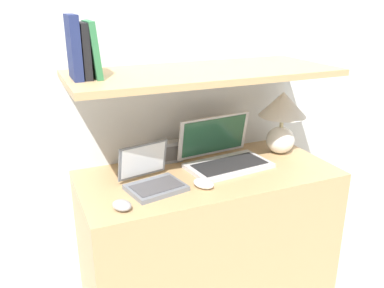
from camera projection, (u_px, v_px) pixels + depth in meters
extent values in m
cube|color=silver|center=(180.00, 67.00, 2.02)|extent=(6.00, 0.05, 2.40)
cube|color=tan|center=(208.00, 243.00, 2.00)|extent=(1.18, 0.56, 0.76)
cube|color=silver|center=(184.00, 180.00, 2.19)|extent=(1.18, 0.04, 1.20)
cube|color=tan|center=(204.00, 73.00, 1.78)|extent=(1.18, 0.50, 0.03)
ellipsoid|color=white|center=(280.00, 140.00, 2.09)|extent=(0.14, 0.14, 0.14)
cylinder|color=tan|center=(282.00, 121.00, 2.06)|extent=(0.02, 0.02, 0.06)
cone|color=silver|center=(283.00, 104.00, 2.03)|extent=(0.24, 0.24, 0.12)
cube|color=silver|center=(229.00, 166.00, 1.93)|extent=(0.41, 0.26, 0.02)
cube|color=#232326|center=(230.00, 164.00, 1.92)|extent=(0.36, 0.19, 0.00)
cube|color=silver|center=(214.00, 135.00, 2.00)|extent=(0.39, 0.08, 0.21)
cube|color=#235138|center=(214.00, 136.00, 1.99)|extent=(0.35, 0.07, 0.18)
cube|color=slate|center=(156.00, 188.00, 1.70)|extent=(0.26, 0.22, 0.02)
cube|color=#47474C|center=(157.00, 186.00, 1.69)|extent=(0.22, 0.16, 0.00)
cube|color=slate|center=(143.00, 160.00, 1.76)|extent=(0.23, 0.09, 0.16)
cube|color=white|center=(143.00, 160.00, 1.75)|extent=(0.21, 0.07, 0.14)
ellipsoid|color=white|center=(204.00, 183.00, 1.72)|extent=(0.10, 0.12, 0.04)
ellipsoid|color=#99999E|center=(122.00, 205.00, 1.54)|extent=(0.09, 0.10, 0.04)
cube|color=gray|center=(170.00, 152.00, 1.99)|extent=(0.11, 0.06, 0.10)
cube|color=#59595B|center=(172.00, 154.00, 1.96)|extent=(0.09, 0.00, 0.07)
cube|color=navy|center=(74.00, 47.00, 1.53)|extent=(0.04, 0.16, 0.24)
cube|color=black|center=(84.00, 51.00, 1.55)|extent=(0.03, 0.14, 0.21)
cube|color=#2D7042|center=(92.00, 50.00, 1.56)|extent=(0.04, 0.16, 0.22)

